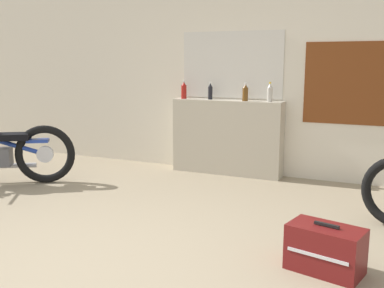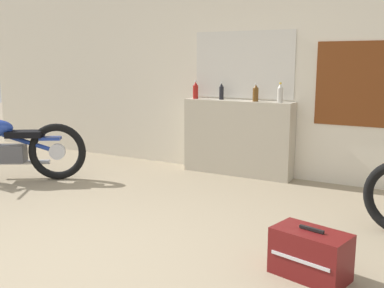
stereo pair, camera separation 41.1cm
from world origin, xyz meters
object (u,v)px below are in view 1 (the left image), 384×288
(bottle_left_center, at_px, (210,92))
(bottle_right_center, at_px, (270,93))
(hard_case_darkred, at_px, (325,249))
(bottle_center, at_px, (245,93))
(bottle_leftmost, at_px, (184,91))

(bottle_left_center, height_order, bottle_right_center, bottle_right_center)
(hard_case_darkred, bearing_deg, bottle_left_center, 127.37)
(bottle_left_center, distance_m, hard_case_darkred, 3.28)
(bottle_right_center, height_order, hard_case_darkred, bottle_right_center)
(bottle_center, xyz_separation_m, hard_case_darkred, (1.39, -2.44, -0.95))
(bottle_left_center, xyz_separation_m, hard_case_darkred, (1.91, -2.50, -0.95))
(bottle_center, distance_m, bottle_right_center, 0.32)
(bottle_leftmost, relative_size, hard_case_darkred, 0.44)
(bottle_leftmost, relative_size, bottle_left_center, 1.06)
(hard_case_darkred, bearing_deg, bottle_leftmost, 132.97)
(bottle_leftmost, distance_m, bottle_left_center, 0.38)
(bottle_left_center, xyz_separation_m, bottle_right_center, (0.83, -0.03, 0.01))
(bottle_left_center, distance_m, bottle_right_center, 0.83)
(bottle_center, bearing_deg, bottle_leftmost, 179.59)
(bottle_left_center, bearing_deg, hard_case_darkred, -52.63)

